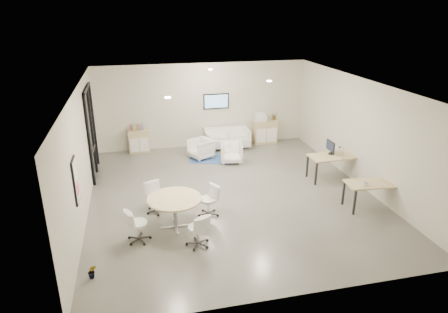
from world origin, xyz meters
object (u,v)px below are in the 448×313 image
object	(u,v)px
sideboard_left	(139,141)
sideboard_right	(265,132)
armchair_left	(201,148)
armchair_right	(232,152)
desk_rear	(333,158)
desk_front	(372,185)
loveseat	(227,139)
round_table	(175,201)

from	to	relation	value
sideboard_left	sideboard_right	world-z (taller)	sideboard_right
sideboard_right	armchair_left	bearing A→B (deg)	-158.64
armchair_right	desk_rear	size ratio (longest dim) A/B	0.50
armchair_right	sideboard_left	bearing A→B (deg)	161.43
sideboard_left	desk_front	size ratio (longest dim) A/B	0.60
loveseat	armchair_right	xyz separation A→B (m)	(-0.20, -1.56, 0.03)
loveseat	armchair_right	bearing A→B (deg)	-95.87
round_table	desk_front	bearing A→B (deg)	-1.28
loveseat	armchair_right	distance (m)	1.57
armchair_right	desk_rear	world-z (taller)	desk_rear
sideboard_right	round_table	size ratio (longest dim) A/B	0.71
desk_front	round_table	xyz separation A→B (m)	(-5.29, 0.12, 0.08)
loveseat	armchair_right	size ratio (longest dim) A/B	2.26
armchair_left	desk_rear	bearing A→B (deg)	27.44
sideboard_left	desk_front	world-z (taller)	sideboard_left
desk_front	loveseat	bearing A→B (deg)	120.56
loveseat	desk_rear	size ratio (longest dim) A/B	1.13
sideboard_left	desk_front	bearing A→B (deg)	-44.40
loveseat	desk_front	distance (m)	6.26
sideboard_right	sideboard_left	bearing A→B (deg)	179.68
armchair_left	sideboard_left	bearing A→B (deg)	-143.63
desk_rear	loveseat	bearing A→B (deg)	122.63
sideboard_right	desk_rear	distance (m)	3.98
sideboard_left	loveseat	world-z (taller)	sideboard_left
sideboard_left	armchair_right	size ratio (longest dim) A/B	1.13
sideboard_right	round_table	distance (m)	7.12
sideboard_left	sideboard_right	size ratio (longest dim) A/B	0.92
armchair_left	round_table	xyz separation A→B (m)	(-1.44, -4.62, 0.34)
desk_rear	sideboard_right	bearing A→B (deg)	101.72
armchair_left	desk_rear	size ratio (longest dim) A/B	0.50
round_table	sideboard_right	bearing A→B (deg)	53.49
sideboard_right	desk_front	distance (m)	5.93
loveseat	armchair_left	size ratio (longest dim) A/B	2.25
sideboard_left	round_table	bearing A→B (deg)	-83.13
desk_rear	round_table	size ratio (longest dim) A/B	1.15
armchair_left	armchair_right	size ratio (longest dim) A/B	1.00
armchair_right	round_table	distance (m)	4.67
sideboard_left	desk_rear	xyz separation A→B (m)	(5.86, -3.89, 0.27)
armchair_right	desk_front	world-z (taller)	armchair_right
armchair_left	desk_front	world-z (taller)	armchair_left
sideboard_left	armchair_left	world-z (taller)	sideboard_left
desk_rear	desk_front	distance (m)	1.98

